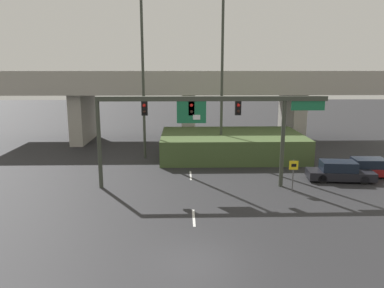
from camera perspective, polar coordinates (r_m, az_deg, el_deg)
name	(u,v)px	position (r m, az deg, el deg)	size (l,w,h in m)	color
ground_plane	(197,261)	(17.01, 0.76, -17.43)	(160.00, 160.00, 0.00)	#262628
lane_markings	(191,175)	(29.07, -0.21, -4.81)	(0.14, 35.48, 0.01)	silver
signal_gantry	(205,114)	(25.31, 2.04, 4.53)	(15.60, 0.44, 6.33)	#383D33
speed_limit_sign	(293,171)	(25.92, 15.19, -4.01)	(0.60, 0.11, 2.19)	#4C4C4C
highway_light_pole_near	(222,63)	(33.79, 4.63, 12.17)	(0.70, 0.36, 16.35)	#383D33
highway_light_pole_far	(143,65)	(33.73, -7.52, 11.89)	(0.70, 0.36, 16.10)	#383D33
overpass_bridge	(188,92)	(41.83, -0.63, 7.86)	(41.49, 8.13, 7.84)	#A39E93
grass_embankment	(231,145)	(35.20, 6.01, -0.13)	(12.97, 8.14, 2.16)	#42562D
parked_sedan_near_right	(339,172)	(29.70, 21.56, -3.95)	(4.90, 2.28, 1.47)	black
parked_sedan_mid_right	(370,168)	(31.82, 25.54, -3.32)	(4.66, 1.95, 1.39)	maroon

